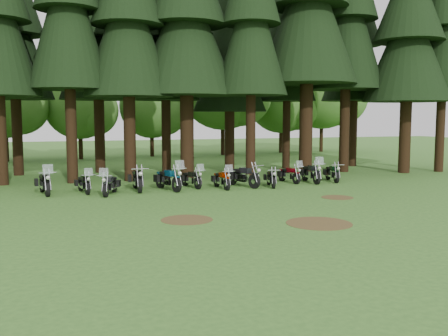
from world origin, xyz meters
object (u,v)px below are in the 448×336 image
(motorcycle_6, at_px, (222,180))
(motorcycle_8, at_px, (271,179))
(motorcycle_2, at_px, (110,185))
(motorcycle_7, at_px, (243,177))
(motorcycle_11, at_px, (332,173))
(motorcycle_9, at_px, (289,175))
(motorcycle_5, at_px, (191,179))
(motorcycle_3, at_px, (137,180))
(motorcycle_10, at_px, (311,173))
(motorcycle_1, at_px, (84,184))
(motorcycle_4, at_px, (168,180))
(motorcycle_0, at_px, (45,184))

(motorcycle_6, relative_size, motorcycle_8, 1.05)
(motorcycle_2, relative_size, motorcycle_7, 0.89)
(motorcycle_11, bearing_deg, motorcycle_9, -171.72)
(motorcycle_5, height_order, motorcycle_11, motorcycle_5)
(motorcycle_2, distance_m, motorcycle_3, 1.66)
(motorcycle_2, relative_size, motorcycle_6, 1.01)
(motorcycle_6, distance_m, motorcycle_8, 2.61)
(motorcycle_2, bearing_deg, motorcycle_10, 25.75)
(motorcycle_6, bearing_deg, motorcycle_9, 10.30)
(motorcycle_1, relative_size, motorcycle_11, 0.96)
(motorcycle_2, xyz_separation_m, motorcycle_10, (10.75, 0.80, 0.05))
(motorcycle_3, xyz_separation_m, motorcycle_4, (1.44, -0.37, 0.01))
(motorcycle_7, bearing_deg, motorcycle_4, 157.69)
(motorcycle_5, bearing_deg, motorcycle_9, -11.15)
(motorcycle_3, height_order, motorcycle_4, motorcycle_4)
(motorcycle_2, xyz_separation_m, motorcycle_5, (4.12, 1.04, -0.02))
(motorcycle_8, bearing_deg, motorcycle_1, -171.00)
(motorcycle_6, height_order, motorcycle_9, motorcycle_6)
(motorcycle_0, relative_size, motorcycle_4, 0.97)
(motorcycle_4, height_order, motorcycle_7, motorcycle_4)
(motorcycle_2, distance_m, motorcycle_6, 5.45)
(motorcycle_2, relative_size, motorcycle_8, 1.06)
(motorcycle_2, height_order, motorcycle_9, motorcycle_2)
(motorcycle_0, bearing_deg, motorcycle_11, -9.62)
(motorcycle_1, height_order, motorcycle_6, motorcycle_6)
(motorcycle_7, bearing_deg, motorcycle_10, -17.07)
(motorcycle_11, bearing_deg, motorcycle_0, -167.22)
(motorcycle_0, height_order, motorcycle_1, motorcycle_0)
(motorcycle_10, bearing_deg, motorcycle_5, -175.74)
(motorcycle_8, bearing_deg, motorcycle_10, 30.39)
(motorcycle_3, xyz_separation_m, motorcycle_7, (5.27, -0.42, -0.00))
(motorcycle_3, distance_m, motorcycle_10, 9.36)
(motorcycle_3, height_order, motorcycle_9, motorcycle_9)
(motorcycle_0, distance_m, motorcycle_6, 8.31)
(motorcycle_1, height_order, motorcycle_8, motorcycle_1)
(motorcycle_2, bearing_deg, motorcycle_4, 32.39)
(motorcycle_10, bearing_deg, motorcycle_0, -174.94)
(motorcycle_1, height_order, motorcycle_5, motorcycle_5)
(motorcycle_2, relative_size, motorcycle_11, 0.99)
(motorcycle_2, distance_m, motorcycle_7, 6.68)
(motorcycle_11, bearing_deg, motorcycle_10, -161.48)
(motorcycle_3, xyz_separation_m, motorcycle_9, (8.23, 0.24, -0.08))
(motorcycle_1, bearing_deg, motorcycle_8, -15.75)
(motorcycle_1, height_order, motorcycle_10, motorcycle_10)
(motorcycle_5, bearing_deg, motorcycle_3, 170.45)
(motorcycle_0, xyz_separation_m, motorcycle_2, (2.81, -1.11, -0.05))
(motorcycle_7, bearing_deg, motorcycle_3, 153.94)
(motorcycle_8, bearing_deg, motorcycle_5, -179.41)
(motorcycle_9, xyz_separation_m, motorcycle_11, (2.52, -0.23, 0.01))
(motorcycle_7, height_order, motorcycle_11, motorcycle_7)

